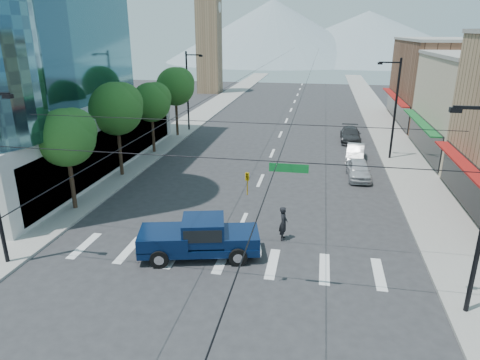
{
  "coord_description": "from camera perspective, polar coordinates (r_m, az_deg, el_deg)",
  "views": [
    {
      "loc": [
        4.32,
        -17.53,
        11.23
      ],
      "look_at": [
        -0.03,
        5.43,
        3.0
      ],
      "focal_mm": 32.0,
      "sensor_mm": 36.0,
      "label": 1
    }
  ],
  "objects": [
    {
      "name": "parked_car_far",
      "position": [
        47.04,
        14.52,
        5.88
      ],
      "size": [
        2.09,
        5.06,
        1.46
      ],
      "primitive_type": "imported",
      "rotation": [
        0.0,
        0.0,
        -0.01
      ],
      "color": "#2F2F32",
      "rests_on": "ground"
    },
    {
      "name": "tree_midfar",
      "position": [
        41.13,
        -11.58,
        10.29
      ],
      "size": [
        3.65,
        3.64,
        6.71
      ],
      "color": "black",
      "rests_on": "ground"
    },
    {
      "name": "pickup_truck",
      "position": [
        22.42,
        -5.52,
        -7.54
      ],
      "size": [
        6.61,
        3.63,
        2.12
      ],
      "rotation": [
        0.0,
        0.0,
        0.24
      ],
      "color": "#081A3E",
      "rests_on": "ground"
    },
    {
      "name": "parked_car_mid",
      "position": [
        40.24,
        15.13,
        3.55
      ],
      "size": [
        1.93,
        4.42,
        1.41
      ],
      "primitive_type": "imported",
      "rotation": [
        0.0,
        0.0,
        -0.1
      ],
      "color": "beige",
      "rests_on": "ground"
    },
    {
      "name": "pedestrian",
      "position": [
        24.2,
        5.8,
        -5.75
      ],
      "size": [
        0.5,
        0.73,
        1.97
      ],
      "primitive_type": "imported",
      "rotation": [
        0.0,
        0.0,
        1.61
      ],
      "color": "black",
      "rests_on": "ground"
    },
    {
      "name": "mountain_left",
      "position": [
        168.64,
        4.39,
        19.26
      ],
      "size": [
        80.0,
        80.0,
        22.0
      ],
      "primitive_type": "cone",
      "color": "gray",
      "rests_on": "ground"
    },
    {
      "name": "tree_near",
      "position": [
        28.88,
        -21.91,
        5.52
      ],
      "size": [
        3.65,
        3.64,
        6.71
      ],
      "color": "black",
      "rests_on": "ground"
    },
    {
      "name": "parked_car_near",
      "position": [
        35.27,
        15.56,
        1.36
      ],
      "size": [
        1.87,
        4.39,
        1.48
      ],
      "primitive_type": "imported",
      "rotation": [
        0.0,
        0.0,
        0.03
      ],
      "color": "silver",
      "rests_on": "ground"
    },
    {
      "name": "shop_far",
      "position": [
        59.95,
        26.38,
        11.47
      ],
      "size": [
        12.0,
        18.0,
        10.0
      ],
      "primitive_type": "cube",
      "color": "brown",
      "rests_on": "ground"
    },
    {
      "name": "tree_midnear",
      "position": [
        34.74,
        -15.96,
        9.33
      ],
      "size": [
        4.09,
        4.09,
        7.52
      ],
      "color": "black",
      "rests_on": "ground"
    },
    {
      "name": "lamp_pole_nw",
      "position": [
        50.23,
        -6.88,
        12.07
      ],
      "size": [
        2.0,
        0.25,
        9.0
      ],
      "color": "black",
      "rests_on": "ground"
    },
    {
      "name": "signal_rig",
      "position": [
        18.26,
        -3.09,
        -1.76
      ],
      "size": [
        21.8,
        0.2,
        9.0
      ],
      "color": "black",
      "rests_on": "ground"
    },
    {
      "name": "lamp_pole_ne",
      "position": [
        40.52,
        19.87,
        9.34
      ],
      "size": [
        2.0,
        0.25,
        9.0
      ],
      "color": "black",
      "rests_on": "ground"
    },
    {
      "name": "sidewalk_right",
      "position": [
        59.1,
        18.15,
        7.56
      ],
      "size": [
        4.0,
        120.0,
        0.15
      ],
      "primitive_type": "cube",
      "color": "gray",
      "rests_on": "ground"
    },
    {
      "name": "tree_far",
      "position": [
        47.54,
        -8.45,
        12.38
      ],
      "size": [
        4.09,
        4.09,
        7.52
      ],
      "color": "black",
      "rests_on": "ground"
    },
    {
      "name": "sidewalk_left",
      "position": [
        60.83,
        -5.09,
        8.75
      ],
      "size": [
        4.0,
        120.0,
        0.15
      ],
      "primitive_type": "cube",
      "color": "gray",
      "rests_on": "ground"
    },
    {
      "name": "mountain_right",
      "position": [
        178.23,
        16.6,
        17.92
      ],
      "size": [
        90.0,
        90.0,
        18.0
      ],
      "primitive_type": "cone",
      "color": "gray",
      "rests_on": "ground"
    },
    {
      "name": "ground",
      "position": [
        21.26,
        -2.72,
        -12.51
      ],
      "size": [
        160.0,
        160.0,
        0.0
      ],
      "primitive_type": "plane",
      "color": "#28282B",
      "rests_on": "ground"
    },
    {
      "name": "clock_tower",
      "position": [
        82.21,
        -4.17,
        18.94
      ],
      "size": [
        4.8,
        4.8,
        20.4
      ],
      "color": "#8C6B4C",
      "rests_on": "ground"
    }
  ]
}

